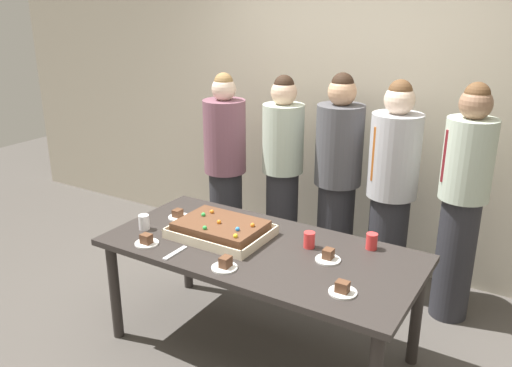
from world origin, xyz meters
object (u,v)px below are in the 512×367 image
(drink_cup_nearest, at_px, (144,222))
(person_green_shirt_behind, at_px, (392,189))
(cake_server_utensil, at_px, (175,253))
(person_far_right_suit, at_px, (462,201))
(party_table, at_px, (260,259))
(drink_cup_far_end, at_px, (372,241))
(plated_slice_far_left, at_px, (178,215))
(plated_slice_center_front, at_px, (343,289))
(plated_slice_far_right, at_px, (147,241))
(person_left_edge_reaching, at_px, (225,167))
(person_striped_tie_right, at_px, (338,177))
(sheet_cake, at_px, (221,229))
(plated_slice_near_right, at_px, (328,257))
(plated_slice_near_left, at_px, (225,265))
(person_serving_front, at_px, (283,172))
(drink_cup_middle, at_px, (309,240))

(drink_cup_nearest, height_order, person_green_shirt_behind, person_green_shirt_behind)
(cake_server_utensil, height_order, person_far_right_suit, person_far_right_suit)
(party_table, xyz_separation_m, drink_cup_far_end, (0.59, 0.34, 0.13))
(plated_slice_far_left, bearing_deg, party_table, -7.88)
(plated_slice_center_front, relative_size, person_far_right_suit, 0.09)
(drink_cup_far_end, distance_m, person_green_shirt_behind, 0.82)
(plated_slice_far_left, bearing_deg, plated_slice_far_right, -76.90)
(plated_slice_far_left, height_order, person_green_shirt_behind, person_green_shirt_behind)
(person_left_edge_reaching, bearing_deg, person_striped_tie_right, 68.94)
(plated_slice_far_left, height_order, drink_cup_nearest, drink_cup_nearest)
(party_table, distance_m, drink_cup_far_end, 0.69)
(cake_server_utensil, bearing_deg, person_green_shirt_behind, 60.27)
(sheet_cake, relative_size, person_far_right_suit, 0.36)
(plated_slice_near_right, bearing_deg, party_table, -171.67)
(plated_slice_near_left, height_order, person_serving_front, person_serving_front)
(person_serving_front, bearing_deg, drink_cup_middle, 29.46)
(drink_cup_middle, distance_m, person_green_shirt_behind, 1.01)
(plated_slice_center_front, bearing_deg, plated_slice_far_left, 166.14)
(plated_slice_near_left, relative_size, plated_slice_far_right, 1.00)
(person_serving_front, bearing_deg, cake_server_utensil, -5.47)
(plated_slice_near_left, relative_size, plated_slice_near_right, 1.00)
(sheet_cake, height_order, person_green_shirt_behind, person_green_shirt_behind)
(party_table, xyz_separation_m, plated_slice_far_left, (-0.73, 0.10, 0.10))
(drink_cup_nearest, bearing_deg, plated_slice_far_right, -43.87)
(person_serving_front, xyz_separation_m, person_green_shirt_behind, (0.89, 0.05, 0.01))
(plated_slice_far_left, distance_m, cake_server_utensil, 0.55)
(drink_cup_middle, xyz_separation_m, drink_cup_far_end, (0.33, 0.18, 0.00))
(plated_slice_near_right, bearing_deg, drink_cup_nearest, -169.32)
(plated_slice_near_left, bearing_deg, party_table, 84.86)
(plated_slice_center_front, bearing_deg, party_table, 159.76)
(drink_cup_nearest, bearing_deg, party_table, 11.93)
(drink_cup_middle, bearing_deg, person_serving_front, 126.84)
(person_serving_front, height_order, person_left_edge_reaching, person_serving_front)
(plated_slice_near_right, xyz_separation_m, drink_cup_far_end, (0.17, 0.28, 0.03))
(sheet_cake, relative_size, plated_slice_far_right, 4.05)
(drink_cup_far_end, xyz_separation_m, person_serving_front, (-1.03, 0.75, 0.06))
(plated_slice_center_front, height_order, drink_cup_far_end, drink_cup_far_end)
(plated_slice_far_right, xyz_separation_m, person_green_shirt_behind, (1.08, 1.47, 0.10))
(plated_slice_far_right, bearing_deg, person_striped_tie_right, 67.21)
(plated_slice_near_left, relative_size, drink_cup_far_end, 1.50)
(cake_server_utensil, bearing_deg, person_striped_tie_right, 75.16)
(cake_server_utensil, bearing_deg, plated_slice_far_right, 178.64)
(cake_server_utensil, relative_size, person_striped_tie_right, 0.12)
(person_striped_tie_right, bearing_deg, party_table, 14.43)
(sheet_cake, bearing_deg, plated_slice_center_front, -14.73)
(party_table, distance_m, person_serving_front, 1.19)
(plated_slice_center_front, xyz_separation_m, drink_cup_middle, (-0.39, 0.39, 0.03))
(plated_slice_near_right, xyz_separation_m, drink_cup_nearest, (-1.22, -0.23, 0.03))
(plated_slice_near_right, bearing_deg, person_serving_front, 130.19)
(cake_server_utensil, bearing_deg, person_far_right_suit, 45.81)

